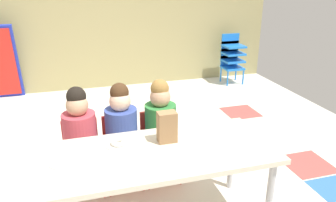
{
  "coord_description": "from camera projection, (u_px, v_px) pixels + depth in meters",
  "views": [
    {
      "loc": [
        -0.28,
        -2.75,
        1.72
      ],
      "look_at": [
        0.36,
        -0.6,
        0.86
      ],
      "focal_mm": 35.82,
      "sensor_mm": 36.0,
      "label": 1
    }
  ],
  "objects": [
    {
      "name": "seated_child_far_right",
      "position": [
        160.0,
        122.0,
        2.81
      ],
      "size": [
        0.32,
        0.32,
        0.92
      ],
      "color": "red",
      "rests_on": "ground_plane"
    },
    {
      "name": "seated_child_middle_seat",
      "position": [
        121.0,
        127.0,
        2.72
      ],
      "size": [
        0.32,
        0.32,
        0.92
      ],
      "color": "red",
      "rests_on": "ground_plane"
    },
    {
      "name": "seated_child_near_camera",
      "position": [
        80.0,
        132.0,
        2.63
      ],
      "size": [
        0.34,
        0.34,
        0.92
      ],
      "color": "red",
      "rests_on": "ground_plane"
    },
    {
      "name": "ground_plane",
      "position": [
        114.0,
        170.0,
        3.15
      ],
      "size": [
        5.91,
        5.04,
        0.02
      ],
      "color": "silver"
    },
    {
      "name": "back_wall",
      "position": [
        86.0,
        7.0,
        4.96
      ],
      "size": [
        5.91,
        0.1,
        2.52
      ],
      "primitive_type": "cube",
      "color": "tan",
      "rests_on": "ground_plane"
    },
    {
      "name": "donut_powdered_on_plate",
      "position": [
        119.0,
        142.0,
        2.29
      ],
      "size": [
        0.11,
        0.11,
        0.03
      ],
      "primitive_type": "torus",
      "color": "white",
      "rests_on": "craft_table"
    },
    {
      "name": "paper_plate_center_table",
      "position": [
        64.0,
        162.0,
        2.09
      ],
      "size": [
        0.18,
        0.18,
        0.01
      ],
      "primitive_type": "cylinder",
      "color": "white",
      "rests_on": "craft_table"
    },
    {
      "name": "kid_chair_blue_stack",
      "position": [
        232.0,
        56.0,
        5.5
      ],
      "size": [
        0.32,
        0.3,
        0.8
      ],
      "color": "blue",
      "rests_on": "ground_plane"
    },
    {
      "name": "paper_bag_brown",
      "position": [
        167.0,
        127.0,
        2.32
      ],
      "size": [
        0.13,
        0.09,
        0.22
      ],
      "primitive_type": "cube",
      "color": "#9E754C",
      "rests_on": "craft_table"
    },
    {
      "name": "paper_plate_near_edge",
      "position": [
        119.0,
        145.0,
        2.3
      ],
      "size": [
        0.18,
        0.18,
        0.01
      ],
      "primitive_type": "cylinder",
      "color": "white",
      "rests_on": "craft_table"
    },
    {
      "name": "craft_table",
      "position": [
        153.0,
        159.0,
        2.24
      ],
      "size": [
        1.64,
        0.69,
        0.61
      ],
      "color": "beige",
      "rests_on": "ground_plane"
    }
  ]
}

